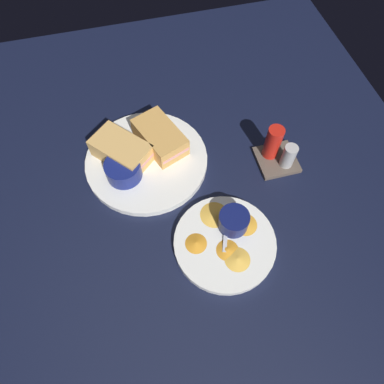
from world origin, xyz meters
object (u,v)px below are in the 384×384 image
(sandwich_half_far, at_px, (122,150))
(plate_chips_companion, at_px, (225,243))
(ramekin_dark_sauce, at_px, (123,169))
(spoon_by_gravy_ramekin, at_px, (227,220))
(ramekin_light_gravy, at_px, (234,220))
(sandwich_half_near, at_px, (160,137))
(condiment_caddy, at_px, (278,151))
(spoon_by_dark_ramekin, at_px, (145,158))
(plate_sandwich_main, at_px, (147,160))

(sandwich_half_far, height_order, plate_chips_companion, sandwich_half_far)
(ramekin_dark_sauce, relative_size, plate_chips_companion, 0.38)
(spoon_by_gravy_ramekin, bearing_deg, ramekin_light_gravy, 40.17)
(ramekin_dark_sauce, bearing_deg, plate_chips_companion, 39.43)
(sandwich_half_near, bearing_deg, plate_chips_companion, 15.24)
(spoon_by_gravy_ramekin, relative_size, condiment_caddy, 1.02)
(ramekin_light_gravy, bearing_deg, spoon_by_gravy_ramekin, -139.83)
(sandwich_half_near, distance_m, plate_chips_companion, 0.29)
(plate_chips_companion, distance_m, condiment_caddy, 0.25)
(sandwich_half_far, xyz_separation_m, ramekin_light_gravy, (0.23, 0.19, -0.00))
(spoon_by_dark_ramekin, bearing_deg, spoon_by_gravy_ramekin, 34.66)
(ramekin_dark_sauce, height_order, ramekin_light_gravy, ramekin_dark_sauce)
(plate_sandwich_main, bearing_deg, spoon_by_dark_ramekin, -66.83)
(ramekin_dark_sauce, distance_m, plate_chips_companion, 0.27)
(ramekin_dark_sauce, distance_m, ramekin_light_gravy, 0.26)
(plate_sandwich_main, height_order, ramekin_light_gravy, ramekin_light_gravy)
(condiment_caddy, bearing_deg, sandwich_half_near, -112.11)
(sandwich_half_near, relative_size, spoon_by_gravy_ramekin, 1.53)
(sandwich_half_far, xyz_separation_m, ramekin_dark_sauce, (0.05, -0.00, -0.00))
(sandwich_half_near, distance_m, spoon_by_gravy_ramekin, 0.25)
(spoon_by_dark_ramekin, height_order, condiment_caddy, condiment_caddy)
(sandwich_half_near, height_order, sandwich_half_far, same)
(spoon_by_gravy_ramekin, bearing_deg, ramekin_dark_sauce, -131.42)
(plate_sandwich_main, xyz_separation_m, plate_chips_companion, (0.24, 0.12, 0.00))
(spoon_by_dark_ramekin, bearing_deg, sandwich_half_far, -113.07)
(plate_sandwich_main, bearing_deg, ramekin_dark_sauce, -59.48)
(sandwich_half_near, distance_m, spoon_by_dark_ramekin, 0.06)
(condiment_caddy, bearing_deg, ramekin_dark_sauce, -95.86)
(condiment_caddy, bearing_deg, spoon_by_dark_ramekin, -102.69)
(sandwich_half_far, height_order, condiment_caddy, condiment_caddy)
(ramekin_dark_sauce, height_order, spoon_by_dark_ramekin, ramekin_dark_sauce)
(spoon_by_gravy_ramekin, height_order, condiment_caddy, condiment_caddy)
(sandwich_half_far, relative_size, spoon_by_dark_ramekin, 1.60)
(plate_sandwich_main, relative_size, ramekin_light_gravy, 4.54)
(ramekin_dark_sauce, xyz_separation_m, condiment_caddy, (0.04, 0.35, -0.00))
(sandwich_half_far, relative_size, condiment_caddy, 1.55)
(plate_sandwich_main, relative_size, spoon_by_dark_ramekin, 3.05)
(condiment_caddy, bearing_deg, plate_sandwich_main, -103.07)
(ramekin_dark_sauce, xyz_separation_m, spoon_by_gravy_ramekin, (0.16, 0.19, -0.02))
(ramekin_dark_sauce, height_order, spoon_by_gravy_ramekin, ramekin_dark_sauce)
(plate_sandwich_main, distance_m, plate_chips_companion, 0.27)
(spoon_by_dark_ramekin, xyz_separation_m, ramekin_light_gravy, (0.21, 0.14, 0.02))
(ramekin_dark_sauce, relative_size, spoon_by_dark_ramekin, 0.86)
(plate_sandwich_main, xyz_separation_m, condiment_caddy, (0.07, 0.29, 0.03))
(plate_chips_companion, bearing_deg, condiment_caddy, 134.28)
(sandwich_half_near, height_order, spoon_by_dark_ramekin, sandwich_half_near)
(spoon_by_dark_ramekin, xyz_separation_m, spoon_by_gravy_ramekin, (0.20, 0.14, 0.00))
(plate_sandwich_main, height_order, sandwich_half_near, sandwich_half_near)
(sandwich_half_far, bearing_deg, spoon_by_dark_ramekin, 66.93)
(condiment_caddy, bearing_deg, ramekin_light_gravy, -46.88)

